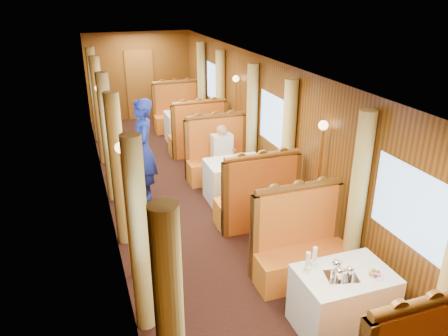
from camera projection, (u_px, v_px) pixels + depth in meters
name	position (u px, v px, depth m)	size (l,w,h in m)	color
floor	(197.00, 205.00, 7.94)	(3.00, 12.00, 0.01)	black
ceiling	(193.00, 66.00, 6.98)	(3.00, 12.00, 0.01)	silver
wall_far	(140.00, 76.00, 12.69)	(3.00, 2.50, 0.01)	brown
wall_left	(105.00, 150.00, 7.01)	(12.00, 2.50, 0.01)	brown
wall_right	(274.00, 131.00, 7.91)	(12.00, 2.50, 0.01)	brown
doorway_far	(140.00, 85.00, 12.76)	(0.80, 0.04, 2.00)	brown
table_near	(342.00, 300.00, 4.97)	(1.05, 0.72, 0.75)	white
banquette_near_aft	(300.00, 250.00, 5.84)	(1.30, 0.55, 1.34)	#BD4015
table_mid	(235.00, 181.00, 8.02)	(1.05, 0.72, 0.75)	white
banquette_mid_fwd	(257.00, 202.00, 7.12)	(1.30, 0.55, 1.34)	#BD4015
banquette_mid_aft	(218.00, 159.00, 8.89)	(1.30, 0.55, 1.34)	#BD4015
table_far	(187.00, 127.00, 11.07)	(1.05, 0.72, 0.75)	white
banquette_far_fwd	(198.00, 137.00, 10.17)	(1.30, 0.55, 1.34)	#BD4015
banquette_far_aft	(178.00, 115.00, 11.94)	(1.30, 0.55, 1.34)	#BD4015
tea_tray	(341.00, 277.00, 4.75)	(0.34, 0.26, 0.01)	silver
teapot_left	(339.00, 276.00, 4.68)	(0.15, 0.11, 0.12)	silver
teapot_right	(350.00, 274.00, 4.73)	(0.14, 0.10, 0.11)	silver
teapot_back	(336.00, 269.00, 4.79)	(0.17, 0.13, 0.14)	silver
fruit_plate	(374.00, 274.00, 4.78)	(0.20, 0.20, 0.05)	white
cup_inboard	(307.00, 265.00, 4.79)	(0.08, 0.08, 0.26)	white
cup_outboard	(314.00, 260.00, 4.88)	(0.08, 0.08, 0.26)	white
rose_vase_mid	(234.00, 152.00, 7.81)	(0.06, 0.06, 0.36)	silver
rose_vase_far	(187.00, 106.00, 10.85)	(0.06, 0.06, 0.36)	silver
window_left_near	(139.00, 258.00, 3.88)	(1.20, 0.90, 0.01)	#85ADDF
curtain_left_near_b	(139.00, 238.00, 4.70)	(0.22, 0.22, 2.35)	#CFBE6A
window_right_near	(410.00, 207.00, 4.78)	(1.20, 0.90, 0.01)	#85ADDF
curtain_right_near_b	(357.00, 200.00, 5.53)	(0.22, 0.22, 2.35)	#CFBE6A
window_left_mid	(104.00, 138.00, 6.93)	(1.20, 0.90, 0.01)	#85ADDF
curtain_left_mid_a	(118.00, 171.00, 6.39)	(0.22, 0.22, 2.35)	#CFBE6A
curtain_left_mid_b	(108.00, 139.00, 7.75)	(0.22, 0.22, 2.35)	#CFBE6A
window_right_mid	(274.00, 121.00, 7.83)	(1.20, 0.90, 0.01)	#85ADDF
curtain_right_mid_a	(288.00, 150.00, 7.22)	(0.22, 0.22, 2.35)	#CFBE6A
curtain_right_mid_b	(252.00, 124.00, 8.58)	(0.22, 0.22, 2.35)	#CFBE6A
window_left_far	(91.00, 91.00, 9.98)	(1.20, 0.90, 0.01)	#85ADDF
curtain_left_far_a	(100.00, 111.00, 9.44)	(0.22, 0.22, 2.35)	#CFBE6A
curtain_left_far_b	(95.00, 95.00, 10.80)	(0.22, 0.22, 2.35)	#CFBE6A
window_right_far	(214.00, 83.00, 10.88)	(1.20, 0.90, 0.01)	#85ADDF
curtain_right_far_a	(220.00, 101.00, 10.27)	(0.22, 0.22, 2.35)	#CFBE6A
curtain_right_far_b	(202.00, 87.00, 11.63)	(0.22, 0.22, 2.35)	#CFBE6A
sconce_left_fore	(124.00, 185.00, 5.46)	(0.14, 0.14, 1.95)	#BF8C3F
sconce_right_fore	(320.00, 158.00, 6.30)	(0.14, 0.14, 1.95)	#BF8C3F
sconce_left_aft	(101.00, 113.00, 8.51)	(0.14, 0.14, 1.95)	#BF8C3F
sconce_right_aft	(236.00, 102.00, 9.35)	(0.14, 0.14, 1.95)	#BF8C3F
steward	(143.00, 150.00, 7.85)	(0.69, 0.45, 1.89)	navy
passenger	(222.00, 149.00, 8.52)	(0.40, 0.44, 0.76)	beige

